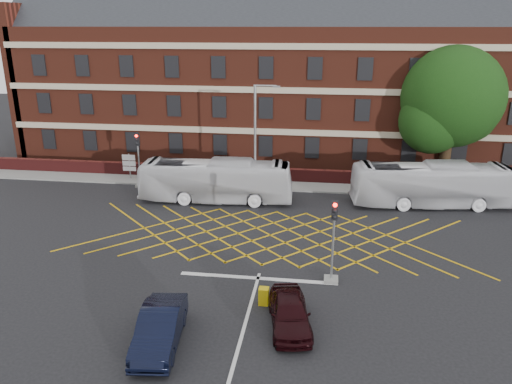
# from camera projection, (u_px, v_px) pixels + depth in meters

# --- Properties ---
(ground) EXTENTS (120.00, 120.00, 0.00)m
(ground) POSITION_uv_depth(u_px,v_px,m) (266.00, 249.00, 28.51)
(ground) COLOR black
(ground) RESTS_ON ground
(victorian_building) EXTENTS (51.00, 12.17, 20.40)m
(victorian_building) POSITION_uv_depth(u_px,v_px,m) (298.00, 73.00, 46.61)
(victorian_building) COLOR #5A2317
(victorian_building) RESTS_ON ground
(boundary_wall) EXTENTS (56.00, 0.50, 1.10)m
(boundary_wall) POSITION_uv_depth(u_px,v_px,m) (285.00, 175.00, 40.53)
(boundary_wall) COLOR #501515
(boundary_wall) RESTS_ON ground
(far_pavement) EXTENTS (60.00, 3.00, 0.12)m
(far_pavement) POSITION_uv_depth(u_px,v_px,m) (284.00, 185.00, 39.75)
(far_pavement) COLOR slate
(far_pavement) RESTS_ON ground
(box_junction_hatching) EXTENTS (8.22, 8.22, 0.02)m
(box_junction_hatching) POSITION_uv_depth(u_px,v_px,m) (270.00, 235.00, 30.38)
(box_junction_hatching) COLOR #CC990C
(box_junction_hatching) RESTS_ON ground
(stop_line) EXTENTS (8.00, 0.30, 0.02)m
(stop_line) POSITION_uv_depth(u_px,v_px,m) (258.00, 278.00, 25.22)
(stop_line) COLOR silver
(stop_line) RESTS_ON ground
(centre_line) EXTENTS (0.15, 14.00, 0.02)m
(centre_line) POSITION_uv_depth(u_px,v_px,m) (235.00, 359.00, 19.12)
(centre_line) COLOR silver
(centre_line) RESTS_ON ground
(bus_left) EXTENTS (11.08, 3.10, 3.06)m
(bus_left) POSITION_uv_depth(u_px,v_px,m) (216.00, 181.00, 35.82)
(bus_left) COLOR silver
(bus_left) RESTS_ON ground
(bus_right) EXTENTS (11.35, 3.77, 3.10)m
(bus_right) POSITION_uv_depth(u_px,v_px,m) (432.00, 185.00, 34.84)
(bus_right) COLOR silver
(bus_right) RESTS_ON ground
(car_navy) EXTENTS (2.06, 4.64, 1.48)m
(car_navy) POSITION_uv_depth(u_px,v_px,m) (160.00, 328.00, 19.82)
(car_navy) COLOR black
(car_navy) RESTS_ON ground
(car_maroon) EXTENTS (2.32, 4.28, 1.38)m
(car_maroon) POSITION_uv_depth(u_px,v_px,m) (290.00, 312.00, 21.00)
(car_maroon) COLOR black
(car_maroon) RESTS_ON ground
(deciduous_tree) EXTENTS (8.11, 8.02, 10.75)m
(deciduous_tree) POSITION_uv_depth(u_px,v_px,m) (451.00, 104.00, 39.57)
(deciduous_tree) COLOR black
(deciduous_tree) RESTS_ON ground
(traffic_light_near) EXTENTS (0.70, 0.70, 4.27)m
(traffic_light_near) POSITION_uv_depth(u_px,v_px,m) (333.00, 249.00, 24.36)
(traffic_light_near) COLOR slate
(traffic_light_near) RESTS_ON ground
(traffic_light_far) EXTENTS (0.70, 0.70, 4.27)m
(traffic_light_far) POSITION_uv_depth(u_px,v_px,m) (139.00, 165.00, 38.86)
(traffic_light_far) COLOR slate
(traffic_light_far) RESTS_ON ground
(street_lamp) EXTENTS (2.25, 1.00, 8.22)m
(street_lamp) POSITION_uv_depth(u_px,v_px,m) (256.00, 161.00, 36.29)
(street_lamp) COLOR slate
(street_lamp) RESTS_ON ground
(direction_signs) EXTENTS (1.10, 0.16, 2.20)m
(direction_signs) POSITION_uv_depth(u_px,v_px,m) (129.00, 164.00, 40.76)
(direction_signs) COLOR gray
(direction_signs) RESTS_ON ground
(utility_cabinet) EXTENTS (0.46, 0.42, 0.82)m
(utility_cabinet) POSITION_uv_depth(u_px,v_px,m) (264.00, 296.00, 22.78)
(utility_cabinet) COLOR gold
(utility_cabinet) RESTS_ON ground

